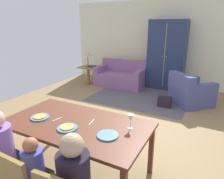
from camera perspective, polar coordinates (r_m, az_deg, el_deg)
ground_plane at (r=4.41m, az=2.02°, el=-8.86°), size 6.42×6.28×0.02m
back_wall at (r=6.98m, az=13.88°, el=12.30°), size 6.42×0.10×2.70m
dining_table at (r=2.74m, az=-9.88°, el=-10.33°), size 1.89×1.02×0.76m
plate_near_man at (r=2.96m, az=-19.50°, el=-7.37°), size 0.25×0.25×0.02m
pizza_near_man at (r=2.95m, az=-19.53°, el=-7.11°), size 0.17×0.17×0.01m
plate_near_child at (r=2.59m, az=-12.41°, el=-10.48°), size 0.25×0.25×0.02m
pizza_near_child at (r=2.58m, az=-12.43°, el=-10.19°), size 0.17×0.17×0.01m
plate_near_woman at (r=2.38m, az=-1.21°, el=-12.70°), size 0.25×0.25×0.02m
wine_glass at (r=2.48m, az=5.22°, el=-8.15°), size 0.07×0.07×0.19m
fork at (r=2.85m, az=-15.16°, el=-8.07°), size 0.05×0.15×0.01m
knife at (r=2.69m, az=-5.73°, el=-9.06°), size 0.04×0.17×0.01m
person_man at (r=2.78m, az=-27.78°, el=-16.31°), size 0.30×0.41×1.11m
person_child at (r=2.47m, az=-20.09°, el=-22.16°), size 0.22×0.29×0.92m
area_rug at (r=5.75m, az=7.59°, el=-2.31°), size 2.60×1.80×0.01m
couch at (r=6.77m, az=2.45°, el=3.64°), size 1.60×0.86×0.82m
armchair at (r=5.53m, az=20.94°, el=-0.76°), size 1.21×1.21×0.82m
armoire at (r=6.58m, az=15.07°, el=9.25°), size 1.10×0.59×2.10m
side_table at (r=7.08m, az=-6.63°, el=4.77°), size 0.56×0.56×0.58m
table_lamp at (r=6.96m, az=-6.82°, el=9.83°), size 0.26×0.26×0.54m
book_lower at (r=6.97m, az=-5.57°, el=6.42°), size 0.22×0.16×0.03m
book_upper at (r=6.94m, az=-5.54°, el=6.61°), size 0.22×0.16×0.03m
handbag at (r=5.23m, az=14.50°, el=-3.35°), size 0.32×0.16×0.26m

